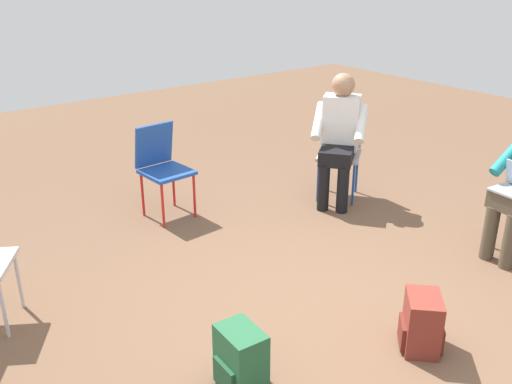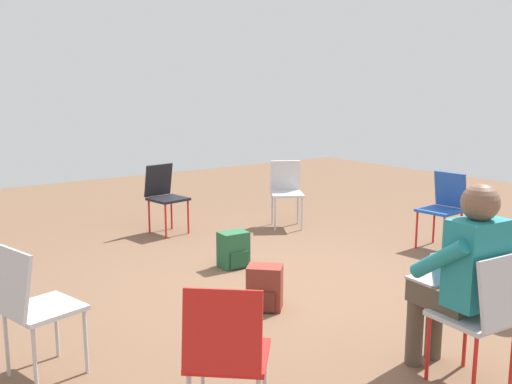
# 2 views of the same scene
# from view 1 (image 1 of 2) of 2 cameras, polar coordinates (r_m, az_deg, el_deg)

# --- Properties ---
(ground_plane) EXTENTS (14.00, 14.00, 0.00)m
(ground_plane) POSITION_cam_1_polar(r_m,az_deg,el_deg) (3.89, 6.75, -12.82)
(ground_plane) COLOR brown
(chair_northeast) EXTENTS (0.58, 0.58, 0.85)m
(chair_northeast) POSITION_cam_1_polar(r_m,az_deg,el_deg) (5.69, 8.43, 4.44)
(chair_northeast) COLOR #B7B7BC
(chair_northeast) RESTS_ON ground
(chair_north) EXTENTS (0.43, 0.46, 0.85)m
(chair_north) POSITION_cam_1_polar(r_m,az_deg,el_deg) (5.24, -9.38, 2.79)
(chair_north) COLOR #1E4799
(chair_north) RESTS_ON ground
(person_in_white) EXTENTS (0.63, 0.63, 1.24)m
(person_in_white) POSITION_cam_1_polar(r_m,az_deg,el_deg) (5.47, 8.33, 5.89)
(person_in_white) COLOR black
(person_in_white) RESTS_ON ground
(backpack_near_laptop_user) EXTENTS (0.26, 0.29, 0.36)m
(backpack_near_laptop_user) POSITION_cam_1_polar(r_m,az_deg,el_deg) (3.30, -1.51, -16.54)
(backpack_near_laptop_user) COLOR #235B38
(backpack_near_laptop_user) RESTS_ON ground
(backpack_by_empty_chair) EXTENTS (0.34, 0.34, 0.36)m
(backpack_by_empty_chair) POSITION_cam_1_polar(r_m,az_deg,el_deg) (3.70, 16.23, -12.72)
(backpack_by_empty_chair) COLOR maroon
(backpack_by_empty_chair) RESTS_ON ground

